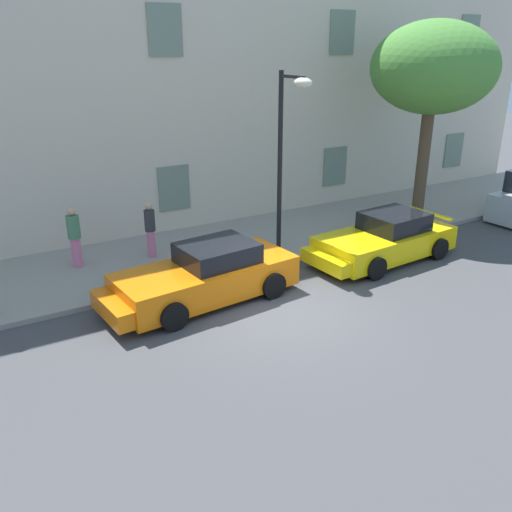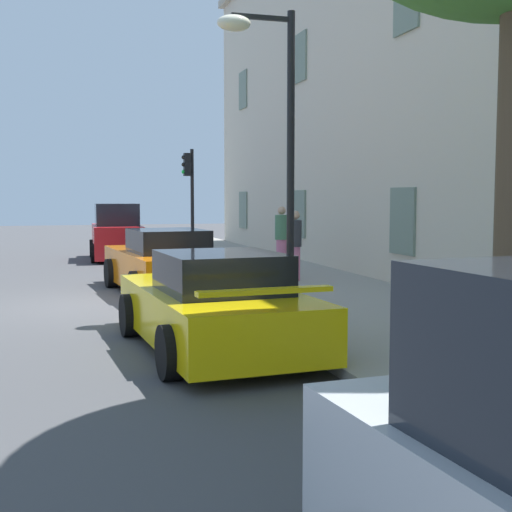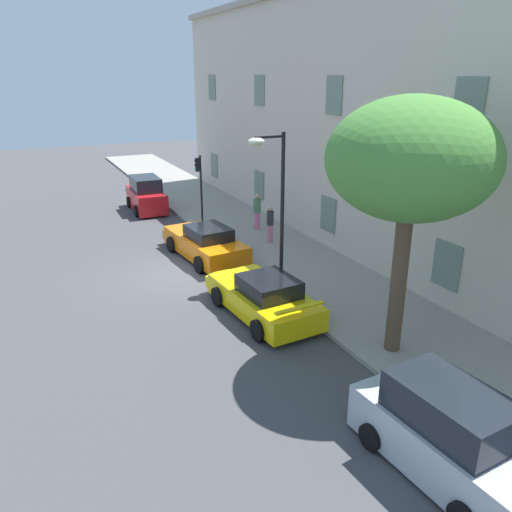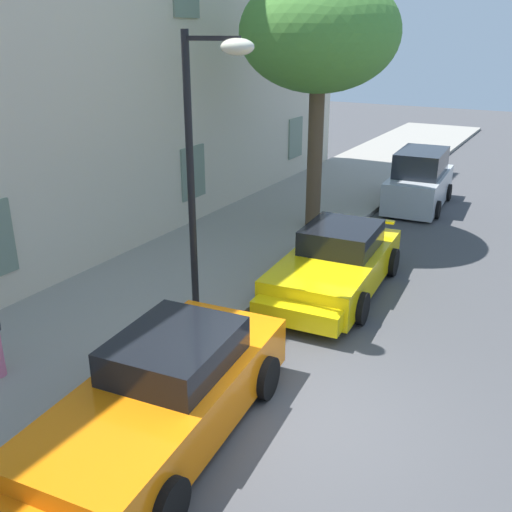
% 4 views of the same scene
% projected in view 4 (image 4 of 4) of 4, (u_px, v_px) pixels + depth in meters
% --- Properties ---
extents(ground_plane, '(80.00, 80.00, 0.00)m').
position_uv_depth(ground_plane, '(305.00, 418.00, 8.57)').
color(ground_plane, '#444447').
extents(sidewalk, '(60.00, 4.31, 0.14)m').
position_uv_depth(sidewalk, '(78.00, 339.00, 10.65)').
color(sidewalk, gray).
rests_on(sidewalk, ground).
extents(sportscar_red_lead, '(5.15, 2.42, 1.44)m').
position_uv_depth(sportscar_red_lead, '(157.00, 404.00, 7.86)').
color(sportscar_red_lead, orange).
rests_on(sportscar_red_lead, ground).
extents(sportscar_yellow_flank, '(4.85, 2.36, 1.39)m').
position_uv_depth(sportscar_yellow_flank, '(334.00, 266.00, 12.56)').
color(sportscar_yellow_flank, yellow).
rests_on(sportscar_yellow_flank, ground).
extents(hatchback_distant, '(3.93, 1.97, 1.85)m').
position_uv_depth(hatchback_distant, '(419.00, 182.00, 18.79)').
color(hatchback_distant, '#B2B7BC').
rests_on(hatchback_distant, ground).
extents(tree_near_kerb, '(4.19, 4.19, 6.73)m').
position_uv_depth(tree_near_kerb, '(319.00, 35.00, 14.91)').
color(tree_near_kerb, brown).
rests_on(tree_near_kerb, sidewalk).
extents(street_lamp, '(0.44, 1.42, 5.28)m').
position_uv_depth(street_lamp, '(209.00, 126.00, 10.18)').
color(street_lamp, black).
rests_on(street_lamp, sidewalk).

